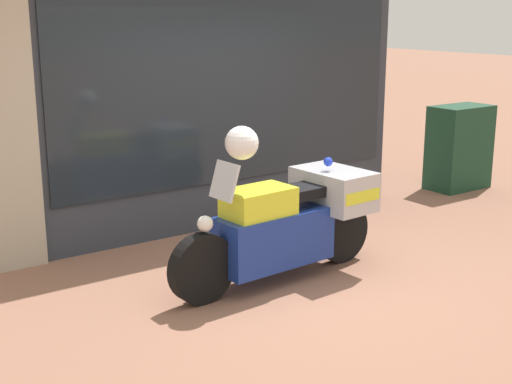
% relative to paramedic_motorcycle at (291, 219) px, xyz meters
% --- Properties ---
extents(ground_plane, '(60.00, 60.00, 0.00)m').
position_rel_paramedic_motorcycle_xyz_m(ground_plane, '(0.01, -0.08, -0.56)').
color(ground_plane, '#8E604C').
extents(shop_building, '(5.77, 0.55, 3.49)m').
position_rel_paramedic_motorcycle_xyz_m(shop_building, '(-0.45, 1.92, 1.19)').
color(shop_building, '#333842').
rests_on(shop_building, ground).
extents(window_display, '(4.23, 0.30, 2.11)m').
position_rel_paramedic_motorcycle_xyz_m(window_display, '(0.48, 1.95, -0.07)').
color(window_display, slate).
rests_on(window_display, ground).
extents(paramedic_motorcycle, '(2.32, 0.82, 1.21)m').
position_rel_paramedic_motorcycle_xyz_m(paramedic_motorcycle, '(0.00, 0.00, 0.00)').
color(paramedic_motorcycle, black).
rests_on(paramedic_motorcycle, ground).
extents(utility_cabinet, '(0.87, 0.52, 1.17)m').
position_rel_paramedic_motorcycle_xyz_m(utility_cabinet, '(4.06, 1.37, 0.02)').
color(utility_cabinet, '#193D28').
rests_on(utility_cabinet, ground).
extents(white_helmet, '(0.29, 0.29, 0.29)m').
position_rel_paramedic_motorcycle_xyz_m(white_helmet, '(-0.58, -0.04, 0.80)').
color(white_helmet, white).
rests_on(white_helmet, paramedic_motorcycle).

